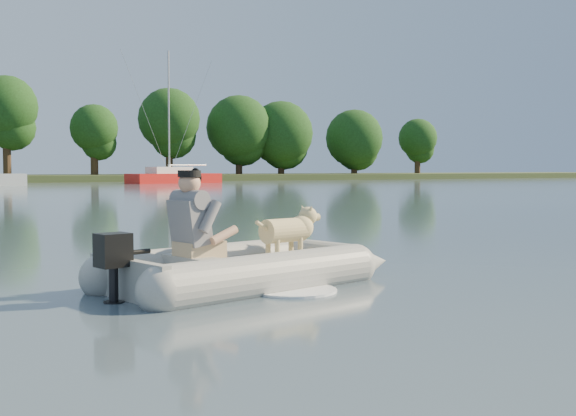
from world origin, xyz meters
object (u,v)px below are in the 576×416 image
dog (284,235)px  sailboat (174,177)px  man (191,219)px  dinghy (245,232)px

dog → sailboat: size_ratio=0.08×
man → dog: 1.34m
sailboat → man: bearing=-123.2°
dinghy → sailboat: sailboat is taller
man → sailboat: sailboat is taller
man → dog: bearing=0.0°
dinghy → dog: size_ratio=5.14×
dog → dinghy: bearing=-175.4°
dinghy → sailboat: (16.01, 49.18, -0.10)m
dinghy → sailboat: bearing=57.4°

